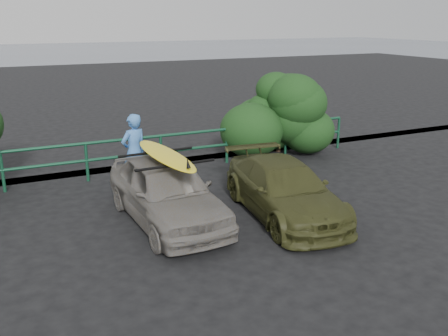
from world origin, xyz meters
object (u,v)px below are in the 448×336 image
at_px(surfboard, 165,155).
at_px(man, 134,152).
at_px(guardrail, 125,157).
at_px(sedan, 167,191).
at_px(olive_vehicle, 284,190).

bearing_deg(surfboard, man, 88.51).
xyz_separation_m(guardrail, sedan, (-0.02, -3.44, 0.15)).
height_order(man, surfboard, man).
height_order(sedan, surfboard, surfboard).
distance_m(guardrail, sedan, 3.44).
relative_size(sedan, surfboard, 1.42).
bearing_deg(sedan, man, 88.51).
distance_m(olive_vehicle, man, 3.88).
distance_m(man, surfboard, 2.36).
relative_size(guardrail, man, 7.44).
bearing_deg(guardrail, man, -92.26).
xyz_separation_m(guardrail, olive_vehicle, (2.36, -4.16, 0.05)).
bearing_deg(sedan, guardrail, 87.54).
height_order(guardrail, surfboard, surfboard).
relative_size(guardrail, sedan, 3.56).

